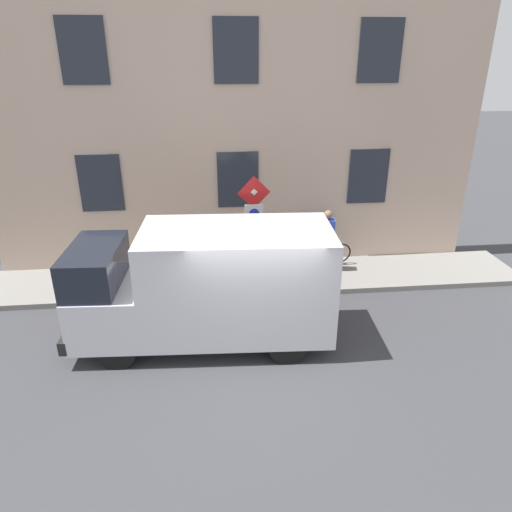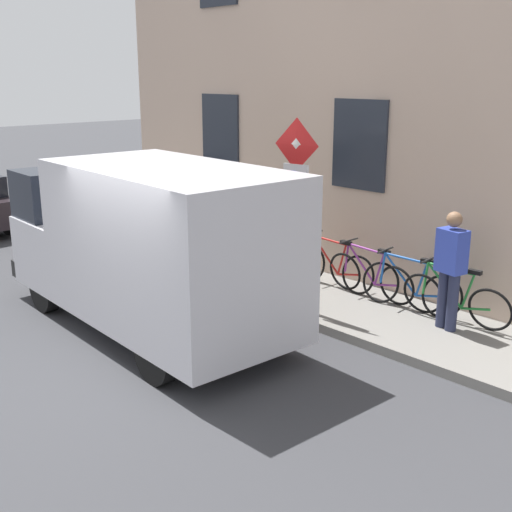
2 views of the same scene
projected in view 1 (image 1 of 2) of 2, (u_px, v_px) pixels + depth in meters
The scene contains 11 objects.
ground_plane at pixel (254, 353), 9.66m from camera, with size 80.00×80.00×0.00m, color #393A3E.
sidewalk_slab at pixel (242, 279), 12.67m from camera, with size 2.04×15.07×0.14m, color gray.
building_facade at pixel (236, 123), 12.36m from camera, with size 0.75×13.07×7.93m.
sign_post_stacked at pixel (254, 219), 11.17m from camera, with size 0.17×0.56×2.82m.
delivery_van at pixel (208, 284), 9.60m from camera, with size 2.28×5.43×2.50m.
bicycle_green at pixel (321, 253), 13.14m from camera, with size 0.46×1.72×0.89m.
bicycle_blue at pixel (294, 255), 13.06m from camera, with size 0.46×1.72×0.89m.
bicycle_purple at pixel (267, 256), 12.99m from camera, with size 0.46×1.71×0.89m.
bicycle_red at pixel (239, 257), 12.92m from camera, with size 0.46×1.71×0.89m.
pedestrian at pixel (327, 238), 12.66m from camera, with size 0.34×0.45×1.72m.
litter_bin at pixel (238, 272), 11.84m from camera, with size 0.44×0.44×0.90m, color #2D5133.
Camera 1 is at (-8.02, 0.79, 5.70)m, focal length 32.99 mm.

